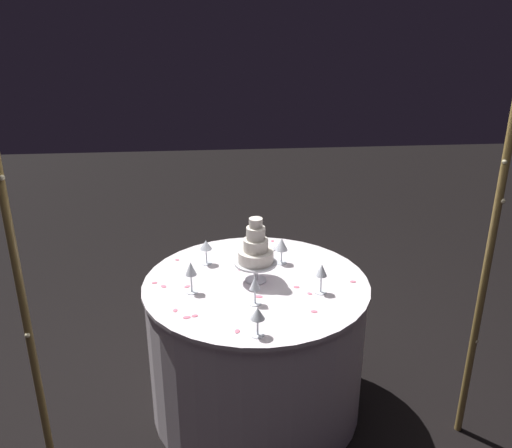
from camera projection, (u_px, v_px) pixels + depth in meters
name	position (u px, v px, depth m)	size (l,w,h in m)	color
ground_plane	(256.00, 403.00, 3.04)	(12.00, 12.00, 0.00)	black
decorative_arch	(263.00, 138.00, 2.17)	(2.16, 0.06, 2.47)	olive
main_table	(256.00, 345.00, 2.90)	(1.17, 1.17, 0.78)	white
tiered_cake	(256.00, 251.00, 2.70)	(0.22, 0.22, 0.35)	silver
wine_glass_0	(255.00, 284.00, 2.51)	(0.06, 0.06, 0.15)	silver
wine_glass_1	(206.00, 246.00, 2.91)	(0.07, 0.07, 0.14)	silver
wine_glass_2	(254.00, 246.00, 2.93)	(0.07, 0.07, 0.14)	silver
wine_glass_3	(258.00, 315.00, 2.26)	(0.07, 0.07, 0.14)	silver
wine_glass_4	(191.00, 270.00, 2.61)	(0.06, 0.06, 0.17)	silver
wine_glass_5	(282.00, 245.00, 2.92)	(0.07, 0.07, 0.15)	silver
wine_glass_6	(321.00, 272.00, 2.61)	(0.06, 0.06, 0.16)	silver
cake_knife	(260.00, 257.00, 3.02)	(0.21, 0.24, 0.01)	silver
rose_petal_0	(187.00, 317.00, 2.43)	(0.04, 0.03, 0.00)	#EA6B84
rose_petal_1	(272.00, 241.00, 3.24)	(0.03, 0.02, 0.00)	#EA6B84
rose_petal_2	(314.00, 311.00, 2.48)	(0.03, 0.02, 0.00)	#EA6B84
rose_petal_3	(187.00, 286.00, 2.70)	(0.03, 0.02, 0.00)	#EA6B84
rose_petal_4	(280.00, 247.00, 3.16)	(0.03, 0.02, 0.00)	#EA6B84
rose_petal_5	(241.00, 269.00, 2.88)	(0.03, 0.02, 0.00)	#EA6B84
rose_petal_6	(155.00, 283.00, 2.74)	(0.03, 0.02, 0.00)	#EA6B84
rose_petal_7	(297.00, 287.00, 2.70)	(0.03, 0.02, 0.00)	#EA6B84
rose_petal_8	(353.00, 282.00, 2.75)	(0.03, 0.02, 0.00)	#EA6B84
rose_petal_9	(310.00, 293.00, 2.64)	(0.03, 0.02, 0.00)	#EA6B84
rose_petal_10	(177.00, 260.00, 2.99)	(0.03, 0.02, 0.00)	#EA6B84
rose_petal_11	(195.00, 316.00, 2.44)	(0.03, 0.02, 0.00)	#EA6B84
rose_petal_12	(164.00, 286.00, 2.70)	(0.03, 0.02, 0.00)	#EA6B84
rose_petal_13	(237.00, 331.00, 2.33)	(0.03, 0.02, 0.00)	#EA6B84
rose_petal_14	(175.00, 310.00, 2.49)	(0.03, 0.02, 0.00)	#EA6B84
rose_petal_15	(252.00, 245.00, 3.19)	(0.03, 0.02, 0.00)	#EA6B84
rose_petal_16	(259.00, 296.00, 2.61)	(0.04, 0.03, 0.00)	#EA6B84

